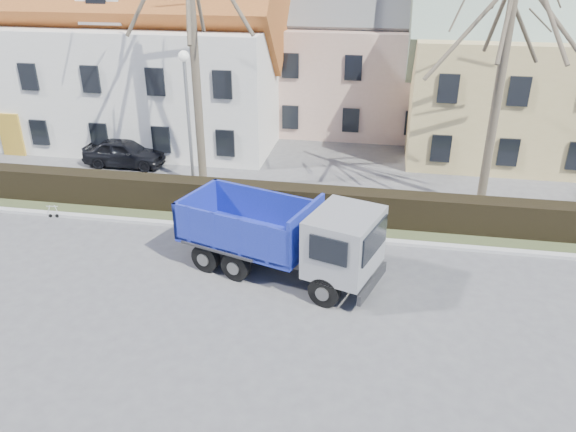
% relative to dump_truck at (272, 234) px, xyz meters
% --- Properties ---
extents(ground, '(120.00, 120.00, 0.00)m').
position_rel_dump_truck_xyz_m(ground, '(-2.52, -1.96, -1.37)').
color(ground, '#504F52').
extents(curb_far, '(80.00, 0.30, 0.12)m').
position_rel_dump_truck_xyz_m(curb_far, '(-2.52, 2.64, -1.31)').
color(curb_far, '#ADADAD').
rests_on(curb_far, ground).
extents(grass_strip, '(80.00, 3.00, 0.10)m').
position_rel_dump_truck_xyz_m(grass_strip, '(-2.52, 4.24, -1.32)').
color(grass_strip, '#394325').
rests_on(grass_strip, ground).
extents(hedge, '(60.00, 0.90, 1.30)m').
position_rel_dump_truck_xyz_m(hedge, '(-2.52, 4.04, -0.72)').
color(hedge, black).
rests_on(hedge, ground).
extents(building_white, '(26.80, 10.80, 9.50)m').
position_rel_dump_truck_xyz_m(building_white, '(-15.52, 14.04, 3.38)').
color(building_white, silver).
rests_on(building_white, ground).
extents(building_pink, '(10.80, 8.80, 8.00)m').
position_rel_dump_truck_xyz_m(building_pink, '(1.48, 18.04, 2.63)').
color(building_pink, '#CCA290').
rests_on(building_pink, ground).
extents(tree_1, '(9.20, 9.20, 12.65)m').
position_rel_dump_truck_xyz_m(tree_1, '(-4.52, 6.54, 4.95)').
color(tree_1, brown).
rests_on(tree_1, ground).
extents(tree_2, '(8.00, 8.00, 11.00)m').
position_rel_dump_truck_xyz_m(tree_2, '(7.48, 6.54, 4.13)').
color(tree_2, brown).
rests_on(tree_2, ground).
extents(dump_truck, '(7.32, 4.53, 2.75)m').
position_rel_dump_truck_xyz_m(dump_truck, '(0.00, 0.00, 0.00)').
color(dump_truck, navy).
rests_on(dump_truck, ground).
extents(streetlight, '(0.49, 0.49, 6.33)m').
position_rel_dump_truck_xyz_m(streetlight, '(-4.43, 5.04, 1.79)').
color(streetlight, gray).
rests_on(streetlight, ground).
extents(cart_frame, '(0.67, 0.44, 0.57)m').
position_rel_dump_truck_xyz_m(cart_frame, '(-9.64, 2.43, -1.09)').
color(cart_frame, silver).
rests_on(cart_frame, ground).
extents(parked_car_a, '(4.00, 1.64, 1.36)m').
position_rel_dump_truck_xyz_m(parked_car_a, '(-9.16, 8.50, -0.69)').
color(parked_car_a, black).
rests_on(parked_car_a, ground).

